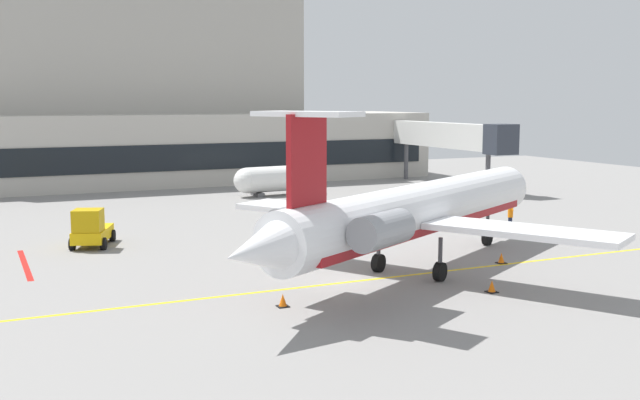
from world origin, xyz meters
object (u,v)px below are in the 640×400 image
at_px(regional_jet, 416,211).
at_px(fuel_tank, 276,179).
at_px(baggage_tug, 91,229).
at_px(marshaller, 510,215).

distance_m(regional_jet, fuel_tank, 31.63).
relative_size(baggage_tug, marshaller, 2.15).
distance_m(fuel_tank, marshaller, 24.16).
xyz_separation_m(regional_jet, marshaller, (12.34, 8.11, -2.13)).
distance_m(regional_jet, marshaller, 14.92).
xyz_separation_m(fuel_tank, marshaller, (7.22, -23.05, -0.49)).
bearing_deg(regional_jet, fuel_tank, 80.66).
height_order(baggage_tug, marshaller, baggage_tug).
bearing_deg(marshaller, regional_jet, -146.68).
relative_size(regional_jet, fuel_tank, 3.11).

